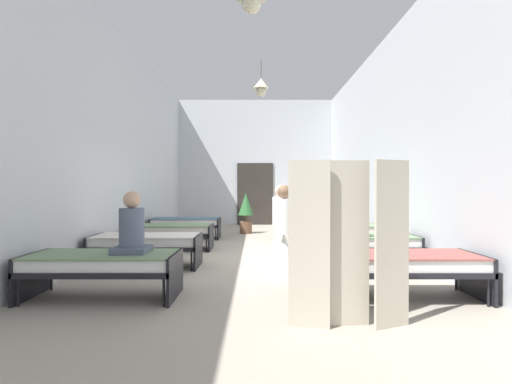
{
  "coord_description": "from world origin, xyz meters",
  "views": [
    {
      "loc": [
        0.03,
        -7.63,
        1.41
      ],
      "look_at": [
        0.0,
        0.46,
        1.33
      ],
      "focal_mm": 26.07,
      "sensor_mm": 36.0,
      "label": 1
    }
  ],
  "objects_px": {
    "bed_right_row_0": "(405,264)",
    "bed_right_row_3": "(325,223)",
    "bed_left_row_1": "(148,242)",
    "bed_left_row_2": "(172,230)",
    "bed_right_row_1": "(363,242)",
    "patient_seated_primary": "(133,230)",
    "bed_right_row_2": "(340,231)",
    "potted_plant": "(247,210)",
    "nurse_mid_aisle": "(282,235)",
    "privacy_screen": "(352,244)",
    "bed_left_row_0": "(105,264)",
    "nurse_near_aisle": "(286,244)",
    "bed_left_row_3": "(188,223)"
  },
  "relations": [
    {
      "from": "nurse_near_aisle",
      "to": "bed_left_row_1",
      "type": "bearing_deg",
      "value": 122.07
    },
    {
      "from": "bed_right_row_1",
      "to": "potted_plant",
      "type": "bearing_deg",
      "value": 114.09
    },
    {
      "from": "bed_left_row_1",
      "to": "privacy_screen",
      "type": "bearing_deg",
      "value": -44.77
    },
    {
      "from": "bed_left_row_2",
      "to": "nurse_near_aisle",
      "type": "xyz_separation_m",
      "value": [
        2.42,
        -2.73,
        0.09
      ]
    },
    {
      "from": "bed_left_row_1",
      "to": "bed_right_row_2",
      "type": "distance_m",
      "value": 4.32
    },
    {
      "from": "bed_right_row_2",
      "to": "privacy_screen",
      "type": "bearing_deg",
      "value": -101.18
    },
    {
      "from": "bed_right_row_1",
      "to": "bed_right_row_0",
      "type": "bearing_deg",
      "value": -90.0
    },
    {
      "from": "bed_right_row_0",
      "to": "bed_right_row_3",
      "type": "height_order",
      "value": "same"
    },
    {
      "from": "nurse_near_aisle",
      "to": "nurse_mid_aisle",
      "type": "bearing_deg",
      "value": 50.21
    },
    {
      "from": "bed_right_row_2",
      "to": "potted_plant",
      "type": "height_order",
      "value": "potted_plant"
    },
    {
      "from": "bed_right_row_1",
      "to": "bed_left_row_2",
      "type": "bearing_deg",
      "value": 153.9
    },
    {
      "from": "bed_right_row_1",
      "to": "privacy_screen",
      "type": "xyz_separation_m",
      "value": [
        -0.95,
        -2.9,
        0.41
      ]
    },
    {
      "from": "nurse_near_aisle",
      "to": "nurse_mid_aisle",
      "type": "height_order",
      "value": "same"
    },
    {
      "from": "bed_right_row_1",
      "to": "nurse_near_aisle",
      "type": "distance_m",
      "value": 1.69
    },
    {
      "from": "bed_left_row_2",
      "to": "bed_right_row_3",
      "type": "relative_size",
      "value": 1.0
    },
    {
      "from": "bed_left_row_1",
      "to": "bed_left_row_3",
      "type": "height_order",
      "value": "same"
    },
    {
      "from": "potted_plant",
      "to": "nurse_mid_aisle",
      "type": "bearing_deg",
      "value": -80.27
    },
    {
      "from": "privacy_screen",
      "to": "bed_left_row_3",
      "type": "bearing_deg",
      "value": 108.12
    },
    {
      "from": "bed_right_row_1",
      "to": "patient_seated_primary",
      "type": "xyz_separation_m",
      "value": [
        -3.53,
        -1.84,
        0.43
      ]
    },
    {
      "from": "bed_right_row_1",
      "to": "bed_left_row_2",
      "type": "relative_size",
      "value": 1.0
    },
    {
      "from": "potted_plant",
      "to": "bed_right_row_0",
      "type": "bearing_deg",
      "value": -72.06
    },
    {
      "from": "bed_right_row_0",
      "to": "bed_right_row_2",
      "type": "xyz_separation_m",
      "value": [
        0.0,
        3.8,
        0.0
      ]
    },
    {
      "from": "nurse_mid_aisle",
      "to": "privacy_screen",
      "type": "distance_m",
      "value": 3.36
    },
    {
      "from": "nurse_mid_aisle",
      "to": "bed_right_row_3",
      "type": "bearing_deg",
      "value": 165.22
    },
    {
      "from": "bed_right_row_0",
      "to": "potted_plant",
      "type": "distance_m",
      "value": 7.24
    },
    {
      "from": "nurse_mid_aisle",
      "to": "privacy_screen",
      "type": "relative_size",
      "value": 0.87
    },
    {
      "from": "bed_left_row_1",
      "to": "bed_left_row_2",
      "type": "distance_m",
      "value": 1.9
    },
    {
      "from": "nurse_near_aisle",
      "to": "privacy_screen",
      "type": "bearing_deg",
      "value": -115.01
    },
    {
      "from": "nurse_near_aisle",
      "to": "privacy_screen",
      "type": "distance_m",
      "value": 2.16
    },
    {
      "from": "potted_plant",
      "to": "bed_left_row_3",
      "type": "bearing_deg",
      "value": -144.45
    },
    {
      "from": "bed_left_row_3",
      "to": "privacy_screen",
      "type": "distance_m",
      "value": 7.33
    },
    {
      "from": "nurse_mid_aisle",
      "to": "bed_left_row_1",
      "type": "bearing_deg",
      "value": -72.24
    },
    {
      "from": "potted_plant",
      "to": "bed_left_row_1",
      "type": "bearing_deg",
      "value": -108.35
    },
    {
      "from": "bed_left_row_2",
      "to": "nurse_mid_aisle",
      "type": "bearing_deg",
      "value": -31.5
    },
    {
      "from": "bed_right_row_2",
      "to": "bed_right_row_3",
      "type": "relative_size",
      "value": 1.0
    },
    {
      "from": "bed_right_row_0",
      "to": "bed_right_row_1",
      "type": "xyz_separation_m",
      "value": [
        0.0,
        1.9,
        0.0
      ]
    },
    {
      "from": "bed_right_row_1",
      "to": "bed_left_row_2",
      "type": "distance_m",
      "value": 4.32
    },
    {
      "from": "bed_left_row_2",
      "to": "nurse_near_aisle",
      "type": "bearing_deg",
      "value": -48.52
    },
    {
      "from": "patient_seated_primary",
      "to": "bed_left_row_2",
      "type": "bearing_deg",
      "value": 95.35
    },
    {
      "from": "bed_left_row_0",
      "to": "bed_left_row_1",
      "type": "distance_m",
      "value": 1.9
    },
    {
      "from": "bed_right_row_0",
      "to": "bed_left_row_2",
      "type": "bearing_deg",
      "value": 135.59
    },
    {
      "from": "bed_right_row_0",
      "to": "bed_left_row_3",
      "type": "relative_size",
      "value": 1.0
    },
    {
      "from": "privacy_screen",
      "to": "bed_right_row_3",
      "type": "bearing_deg",
      "value": 76.46
    },
    {
      "from": "bed_right_row_1",
      "to": "nurse_near_aisle",
      "type": "relative_size",
      "value": 1.28
    },
    {
      "from": "bed_right_row_1",
      "to": "privacy_screen",
      "type": "relative_size",
      "value": 1.12
    },
    {
      "from": "bed_right_row_3",
      "to": "potted_plant",
      "type": "height_order",
      "value": "potted_plant"
    },
    {
      "from": "bed_left_row_0",
      "to": "nurse_near_aisle",
      "type": "height_order",
      "value": "nurse_near_aisle"
    },
    {
      "from": "bed_right_row_0",
      "to": "nurse_mid_aisle",
      "type": "height_order",
      "value": "nurse_mid_aisle"
    },
    {
      "from": "bed_left_row_1",
      "to": "patient_seated_primary",
      "type": "xyz_separation_m",
      "value": [
        0.35,
        -1.84,
        0.43
      ]
    },
    {
      "from": "bed_right_row_0",
      "to": "bed_right_row_3",
      "type": "relative_size",
      "value": 1.0
    }
  ]
}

